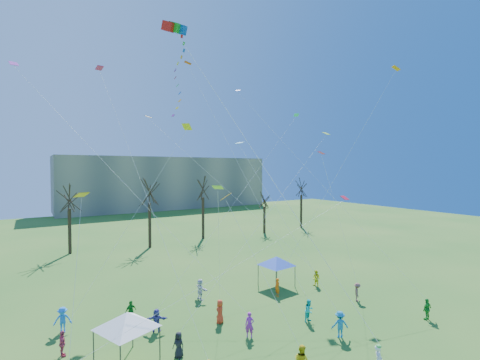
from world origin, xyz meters
TOP-DOWN VIEW (x-y plane):
  - distant_building at (22.00, 82.00)m, footprint 60.00×14.00m
  - bare_tree_row at (2.97, 35.84)m, footprint 68.63×8.17m
  - big_box_kite at (-3.45, 9.65)m, footprint 4.43×7.38m
  - canopy_tent_white at (-8.31, 6.72)m, footprint 3.91×3.91m
  - canopy_tent_blue at (7.63, 12.29)m, footprint 3.97×3.97m
  - festival_crowd at (-1.43, 6.90)m, footprint 26.06×14.57m
  - small_kites_aloft at (1.33, 10.70)m, footprint 31.08×20.31m

SIDE VIEW (x-z plane):
  - festival_crowd at x=-1.43m, z-range -0.06..1.79m
  - canopy_tent_blue at x=7.63m, z-range 1.04..4.03m
  - canopy_tent_white at x=-8.31m, z-range 1.09..4.22m
  - bare_tree_row at x=2.97m, z-range 1.62..12.41m
  - distant_building at x=22.00m, z-range 0.00..15.00m
  - small_kites_aloft at x=1.33m, z-range -1.12..29.29m
  - big_box_kite at x=-3.45m, z-range 6.01..30.95m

